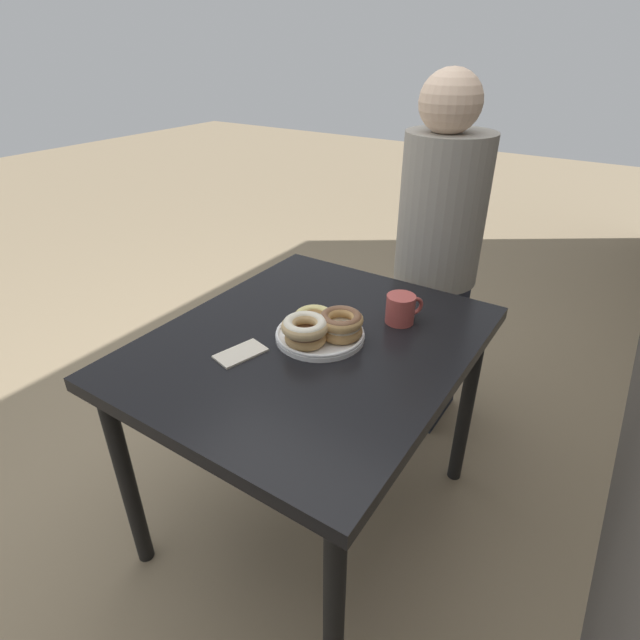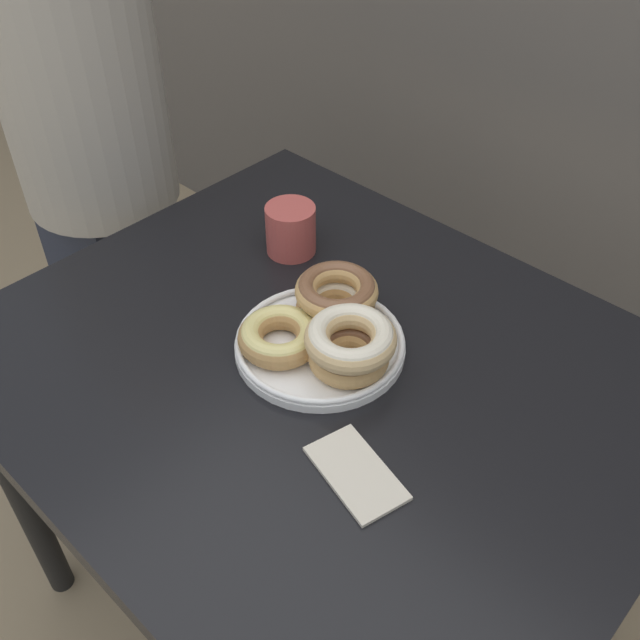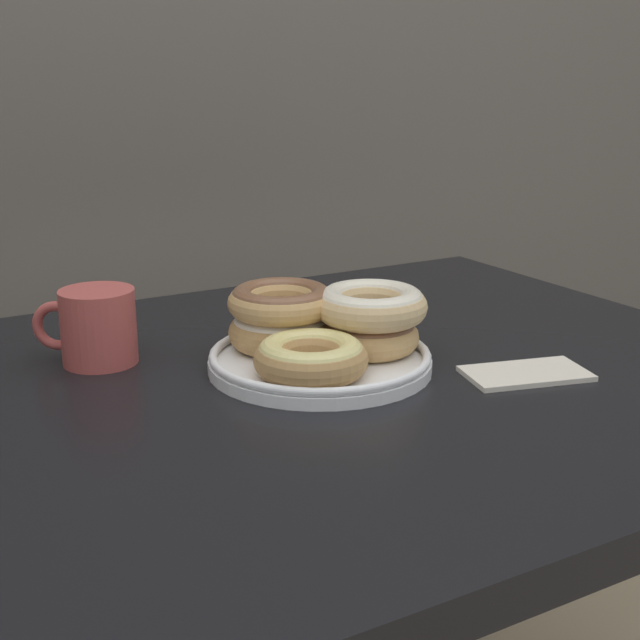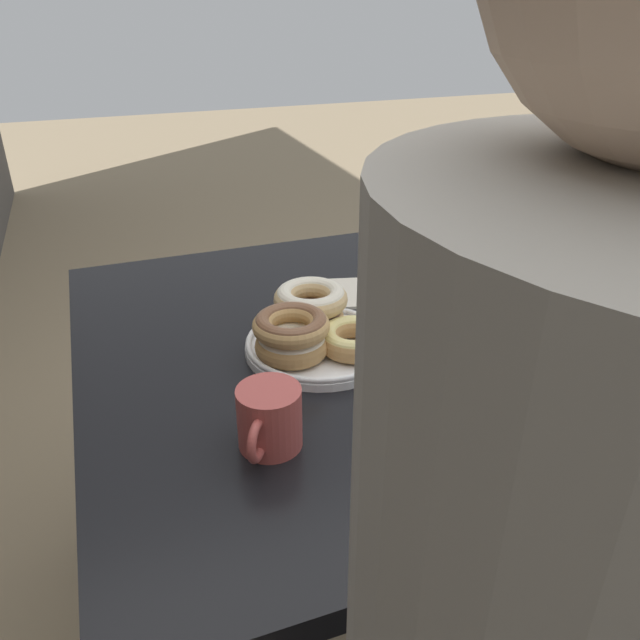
# 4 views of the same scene
# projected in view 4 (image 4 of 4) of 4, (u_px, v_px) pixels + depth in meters

# --- Properties ---
(ground_plane) EXTENTS (14.00, 14.00, 0.00)m
(ground_plane) POSITION_uv_depth(u_px,v_px,m) (406.00, 591.00, 1.52)
(ground_plane) COLOR #937F60
(dining_table) EXTENTS (1.02, 0.85, 0.74)m
(dining_table) POSITION_uv_depth(u_px,v_px,m) (325.00, 382.00, 1.14)
(dining_table) COLOR black
(dining_table) RESTS_ON ground_plane
(donut_plate) EXTENTS (0.28, 0.27, 0.09)m
(donut_plate) POSITION_uv_depth(u_px,v_px,m) (314.00, 329.00, 1.07)
(donut_plate) COLOR white
(donut_plate) RESTS_ON dining_table
(coffee_mug) EXTENTS (0.11, 0.09, 0.09)m
(coffee_mug) POSITION_uv_depth(u_px,v_px,m) (269.00, 418.00, 0.84)
(coffee_mug) COLOR #B74C47
(coffee_mug) RESTS_ON dining_table
(napkin) EXTENTS (0.15, 0.11, 0.01)m
(napkin) POSITION_uv_depth(u_px,v_px,m) (350.00, 293.00, 1.28)
(napkin) COLOR beige
(napkin) RESTS_ON dining_table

